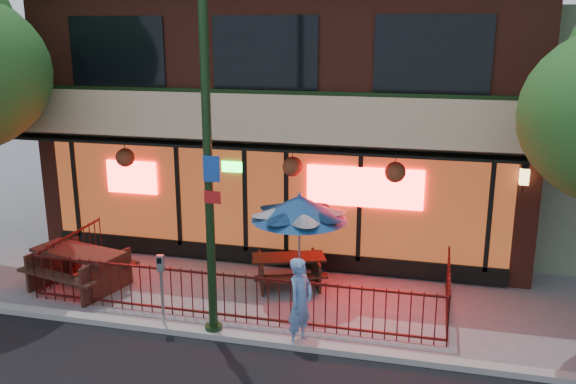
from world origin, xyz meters
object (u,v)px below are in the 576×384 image
Objects in this scene: street_light at (208,170)px; parking_meter_near at (162,280)px; picnic_table_right at (289,266)px; patio_umbrella at (299,208)px; picnic_table_left at (79,263)px; pedestrian at (300,302)px.

street_light is 2.37m from parking_meter_near.
street_light is 3.81m from picnic_table_right.
parking_meter_near is at bearing -135.54° from patio_umbrella.
patio_umbrella is 3.15m from parking_meter_near.
street_light reaches higher than picnic_table_left.
parking_meter_near is at bearing 111.02° from pedestrian.
street_light is at bearing -107.31° from picnic_table_right.
patio_umbrella is at bearing 61.53° from street_light.
picnic_table_left is 1.43× the size of pedestrian.
picnic_table_right is at bearing 15.83° from picnic_table_left.
picnic_table_left is at bearing -170.55° from patio_umbrella.
pedestrian is 1.11× the size of parking_meter_near.
street_light is 2.98× the size of picnic_table_left.
picnic_table_right is at bearing 72.69° from street_light.
street_light reaches higher than patio_umbrella.
picnic_table_right is at bearing 54.89° from parking_meter_near.
patio_umbrella reaches higher than picnic_table_left.
picnic_table_right is 2.67m from pedestrian.
picnic_table_right is (0.80, 2.56, -2.71)m from street_light.
pedestrian is at bearing 1.17° from parking_meter_near.
parking_meter_near reaches higher than picnic_table_right.
patio_umbrella is (0.34, -0.46, 1.50)m from picnic_table_right.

